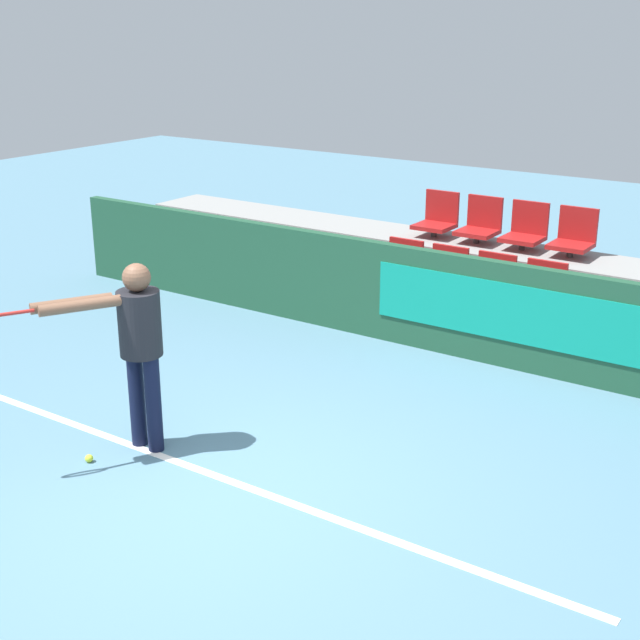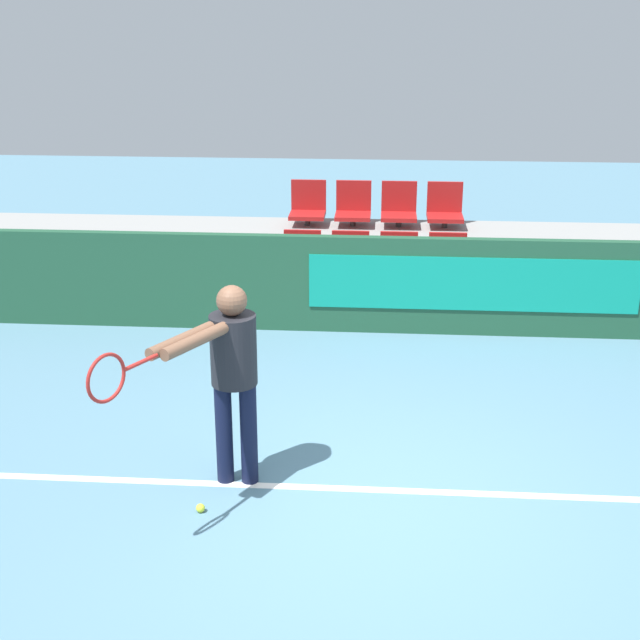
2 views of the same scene
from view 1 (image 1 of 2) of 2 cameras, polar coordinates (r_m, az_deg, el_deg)
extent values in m
plane|color=slate|center=(6.85, -6.90, -11.15)|extent=(30.00, 30.00, 0.00)
cube|color=white|center=(7.02, -5.54, -10.30)|extent=(5.92, 0.08, 0.01)
cube|color=#1E4C33|center=(9.47, 7.75, 1.12)|extent=(10.52, 0.12, 1.09)
cube|color=#0F937A|center=(8.99, 13.73, 0.12)|extent=(3.58, 0.02, 0.60)
cube|color=gray|center=(10.02, 9.02, 0.06)|extent=(10.12, 0.88, 0.42)
cube|color=gray|center=(10.72, 11.12, 2.40)|extent=(10.12, 0.88, 0.85)
cylinder|color=#333333|center=(10.35, 4.95, 2.38)|extent=(0.07, 0.07, 0.11)
cube|color=#A31919|center=(10.32, 4.97, 2.79)|extent=(0.44, 0.43, 0.05)
cube|color=#A31919|center=(10.43, 5.54, 4.17)|extent=(0.44, 0.04, 0.38)
cylinder|color=#333333|center=(10.09, 7.75, 1.85)|extent=(0.07, 0.07, 0.11)
cube|color=#A31919|center=(10.07, 7.77, 2.27)|extent=(0.44, 0.43, 0.05)
cube|color=#A31919|center=(10.18, 8.33, 3.69)|extent=(0.44, 0.04, 0.38)
cylinder|color=#333333|center=(9.87, 10.69, 1.28)|extent=(0.07, 0.07, 0.11)
cube|color=#A31919|center=(9.84, 10.71, 1.71)|extent=(0.44, 0.43, 0.05)
cube|color=#A31919|center=(9.96, 11.26, 3.17)|extent=(0.44, 0.04, 0.38)
cylinder|color=#333333|center=(9.67, 13.75, 0.69)|extent=(0.07, 0.07, 0.11)
cube|color=#A31919|center=(9.65, 13.79, 1.13)|extent=(0.44, 0.43, 0.05)
cube|color=#A31919|center=(9.76, 14.30, 2.62)|extent=(0.44, 0.04, 0.38)
cylinder|color=#333333|center=(10.99, 7.29, 5.58)|extent=(0.07, 0.07, 0.11)
cube|color=#A31919|center=(10.97, 7.31, 5.97)|extent=(0.44, 0.43, 0.05)
cube|color=#A31919|center=(11.10, 7.83, 7.23)|extent=(0.44, 0.04, 0.38)
cylinder|color=#333333|center=(10.75, 9.99, 5.14)|extent=(0.07, 0.07, 0.11)
cube|color=#A31919|center=(10.73, 10.01, 5.54)|extent=(0.44, 0.43, 0.05)
cube|color=#A31919|center=(10.86, 10.52, 6.83)|extent=(0.44, 0.04, 0.38)
cylinder|color=#333333|center=(10.54, 12.79, 4.67)|extent=(0.07, 0.07, 0.11)
cube|color=#A31919|center=(10.52, 12.82, 5.08)|extent=(0.44, 0.43, 0.05)
cube|color=#A31919|center=(10.65, 13.31, 6.40)|extent=(0.44, 0.04, 0.38)
cylinder|color=#333333|center=(10.35, 15.70, 4.18)|extent=(0.07, 0.07, 0.11)
cube|color=#A31919|center=(10.33, 15.74, 4.59)|extent=(0.44, 0.43, 0.05)
cube|color=#A31919|center=(10.47, 16.20, 5.94)|extent=(0.44, 0.04, 0.38)
cylinder|color=black|center=(7.54, -11.64, -4.96)|extent=(0.13, 0.13, 0.83)
cylinder|color=black|center=(7.42, -10.61, -5.32)|extent=(0.13, 0.13, 0.83)
cylinder|color=black|center=(7.23, -11.47, -0.21)|extent=(0.34, 0.34, 0.54)
sphere|color=brown|center=(7.12, -11.67, 2.69)|extent=(0.23, 0.23, 0.23)
cylinder|color=brown|center=(7.09, -15.60, 1.03)|extent=(0.38, 0.59, 0.09)
cylinder|color=brown|center=(7.02, -15.10, 0.90)|extent=(0.38, 0.59, 0.09)
cylinder|color=#AD231E|center=(6.99, -19.03, 0.42)|extent=(0.17, 0.28, 0.03)
sphere|color=#CCDB33|center=(7.50, -14.56, -8.57)|extent=(0.07, 0.07, 0.07)
camera|label=2|loc=(4.09, -75.26, 6.36)|focal=50.00mm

